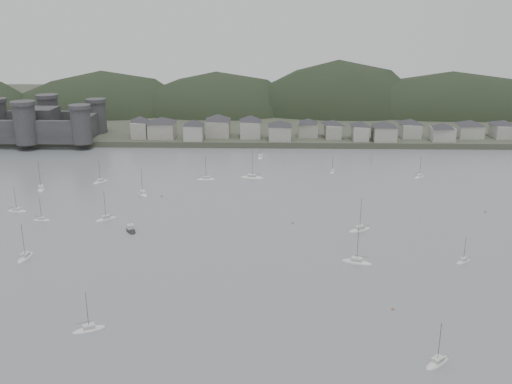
{
  "coord_description": "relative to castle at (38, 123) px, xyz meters",
  "views": [
    {
      "loc": [
        5.08,
        -119.63,
        67.15
      ],
      "look_at": [
        0.0,
        75.0,
        6.0
      ],
      "focal_mm": 39.97,
      "sensor_mm": 36.0,
      "label": 1
    }
  ],
  "objects": [
    {
      "name": "mooring_buoys",
      "position": [
        124.15,
        -131.31,
        -10.81
      ],
      "size": [
        153.2,
        86.35,
        0.7
      ],
      "color": "#AE603A",
      "rests_on": "ground"
    },
    {
      "name": "far_shore_land",
      "position": [
        120.0,
        115.2,
        -9.46
      ],
      "size": [
        900.0,
        250.0,
        3.0
      ],
      "primitive_type": "cube",
      "color": "#383D2D",
      "rests_on": "ground"
    },
    {
      "name": "ground",
      "position": [
        120.0,
        -179.8,
        -10.96
      ],
      "size": [
        900.0,
        900.0,
        0.0
      ],
      "primitive_type": "plane",
      "color": "slate",
      "rests_on": "ground"
    },
    {
      "name": "waterfront_town",
      "position": [
        170.59,
        3.54,
        -2.3
      ],
      "size": [
        451.48,
        28.46,
        12.92
      ],
      "color": "gray",
      "rests_on": "far_shore_land"
    },
    {
      "name": "motor_launch_far",
      "position": [
        80.1,
        -128.78,
        -10.67
      ],
      "size": [
        5.6,
        7.67,
        3.75
      ],
      "rotation": [
        0.0,
        0.0,
        3.61
      ],
      "color": "black",
      "rests_on": "ground"
    },
    {
      "name": "sailboat_lead",
      "position": [
        54.83,
        -150.78,
        -10.79
      ],
      "size": [
        3.24,
        8.36,
        11.19
      ],
      "rotation": [
        0.0,
        0.0,
        -0.08
      ],
      "color": "silver",
      "rests_on": "ground"
    },
    {
      "name": "forested_ridge",
      "position": [
        124.83,
        89.6,
        -22.25
      ],
      "size": [
        851.55,
        103.94,
        102.57
      ],
      "color": "black",
      "rests_on": "ground"
    },
    {
      "name": "castle",
      "position": [
        0.0,
        0.0,
        0.0
      ],
      "size": [
        66.0,
        43.0,
        20.0
      ],
      "color": "#313133",
      "rests_on": "far_shore_land"
    },
    {
      "name": "moored_fleet",
      "position": [
        97.63,
        -117.81,
        -10.79
      ],
      "size": [
        248.02,
        177.46,
        13.9
      ],
      "color": "silver",
      "rests_on": "ground"
    }
  ]
}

